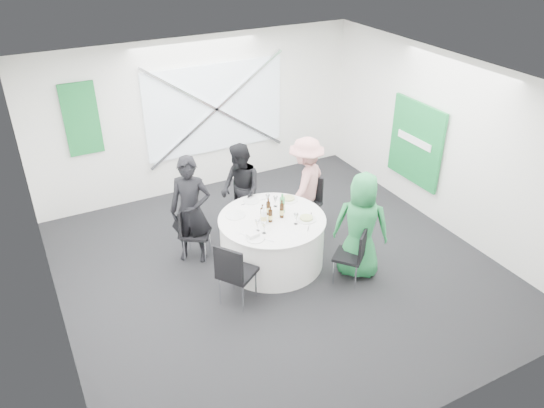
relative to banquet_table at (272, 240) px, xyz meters
name	(u,v)px	position (x,y,z in m)	size (l,w,h in m)	color
floor	(278,268)	(0.00, -0.20, -0.38)	(6.00, 6.00, 0.00)	black
ceiling	(280,83)	(0.00, -0.20, 2.42)	(6.00, 6.00, 0.00)	silver
wall_back	(199,116)	(0.00, 2.80, 1.02)	(6.00, 6.00, 0.00)	white
wall_front	(434,320)	(0.00, -3.20, 1.02)	(6.00, 6.00, 0.00)	white
wall_left	(44,243)	(-3.00, -0.20, 1.02)	(6.00, 6.00, 0.00)	white
wall_right	(446,144)	(3.00, -0.20, 1.02)	(6.00, 6.00, 0.00)	white
window_panel	(215,108)	(0.30, 2.76, 1.12)	(2.60, 0.03, 1.60)	silver
window_brace_a	(216,109)	(0.30, 2.72, 1.12)	(0.05, 0.05, 3.16)	silver
window_brace_b	(216,109)	(0.30, 2.72, 1.12)	(0.05, 0.05, 3.16)	silver
green_banner	(82,119)	(-2.00, 2.75, 1.32)	(0.55, 0.04, 1.20)	#146533
green_sign	(416,143)	(2.94, 0.40, 0.82)	(0.05, 1.20, 1.40)	#178039
banquet_table	(272,240)	(0.00, 0.00, 0.00)	(1.56, 1.56, 0.76)	white
chair_back	(247,200)	(0.12, 1.13, 0.10)	(0.41, 0.42, 0.82)	black
chair_back_left	(191,229)	(-1.01, 0.68, 0.12)	(0.54, 0.54, 0.86)	black
chair_back_right	(309,199)	(1.01, 0.63, 0.13)	(0.55, 0.55, 0.87)	black
chair_front_right	(354,252)	(0.79, -0.95, 0.12)	(0.54, 0.55, 0.85)	black
chair_front_left	(234,270)	(-0.89, -0.63, 0.18)	(0.61, 0.61, 0.96)	black
person_man_back_left	(191,210)	(-1.00, 0.64, 0.46)	(0.61, 0.40, 1.67)	black
person_man_back	(241,190)	(-0.03, 1.02, 0.38)	(0.74, 0.40, 1.51)	black
person_woman_pink	(306,183)	(0.97, 0.68, 0.40)	(1.01, 0.47, 1.56)	#D38A88
person_woman_green	(361,226)	(0.98, -0.81, 0.41)	(0.78, 0.51, 1.59)	#228041
plate_back	(251,201)	(-0.05, 0.60, 0.39)	(0.25, 0.25, 0.01)	silver
plate_back_left	(235,215)	(-0.43, 0.32, 0.39)	(0.29, 0.29, 0.01)	silver
plate_back_right	(288,199)	(0.48, 0.37, 0.40)	(0.29, 0.29, 0.04)	silver
plate_front_right	(306,219)	(0.42, -0.25, 0.40)	(0.29, 0.29, 0.04)	silver
plate_front_left	(255,238)	(-0.45, -0.37, 0.39)	(0.25, 0.25, 0.01)	silver
napkin	(253,235)	(-0.46, -0.31, 0.42)	(0.16, 0.11, 0.04)	white
beer_bottle_a	(263,214)	(-0.14, 0.02, 0.48)	(0.06, 0.06, 0.26)	#331B09
beer_bottle_b	(268,208)	(0.01, 0.13, 0.48)	(0.06, 0.06, 0.26)	#331B09
beer_bottle_c	(282,211)	(0.14, -0.04, 0.49)	(0.06, 0.06, 0.28)	#331B09
beer_bottle_d	(270,216)	(-0.06, -0.07, 0.47)	(0.06, 0.06, 0.25)	#331B09
green_water_bottle	(282,205)	(0.22, 0.09, 0.50)	(0.08, 0.08, 0.30)	green
clear_water_bottle	(264,217)	(-0.16, -0.06, 0.48)	(0.08, 0.08, 0.27)	white
wine_glass_a	(296,216)	(0.23, -0.29, 0.50)	(0.07, 0.07, 0.17)	white
wine_glass_b	(258,223)	(-0.33, -0.19, 0.50)	(0.07, 0.07, 0.17)	white
wine_glass_c	(264,226)	(-0.28, -0.30, 0.50)	(0.07, 0.07, 0.17)	white
wine_glass_d	(268,197)	(0.13, 0.39, 0.50)	(0.07, 0.07, 0.17)	white
wine_glass_e	(275,199)	(0.21, 0.29, 0.50)	(0.07, 0.07, 0.17)	white
fork_a	(244,235)	(-0.54, -0.21, 0.38)	(0.01, 0.15, 0.01)	silver
knife_a	(269,240)	(-0.31, -0.49, 0.38)	(0.01, 0.15, 0.01)	silver
fork_b	(308,228)	(0.32, -0.48, 0.38)	(0.01, 0.15, 0.01)	silver
knife_b	(311,215)	(0.55, -0.18, 0.38)	(0.01, 0.15, 0.01)	silver
fork_c	(265,199)	(0.17, 0.55, 0.38)	(0.01, 0.15, 0.01)	silver
knife_c	(246,204)	(-0.16, 0.55, 0.38)	(0.01, 0.15, 0.01)	silver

